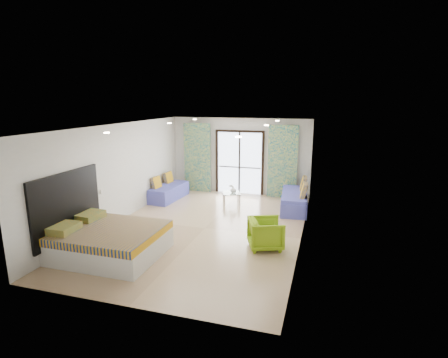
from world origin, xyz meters
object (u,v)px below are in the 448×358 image
(bed, at_px, (108,241))
(armchair, at_px, (266,232))
(daybed_right, at_px, (295,200))
(daybed_left, at_px, (169,192))
(coffee_table, at_px, (231,194))

(bed, distance_m, armchair, 3.51)
(bed, height_order, daybed_right, daybed_right)
(daybed_left, relative_size, armchair, 2.32)
(coffee_table, distance_m, armchair, 3.55)
(bed, xyz_separation_m, armchair, (3.24, 1.35, 0.06))
(bed, distance_m, coffee_table, 4.75)
(daybed_right, height_order, armchair, daybed_right)
(daybed_right, xyz_separation_m, armchair, (-0.36, -3.10, 0.08))
(daybed_left, distance_m, armchair, 4.92)
(bed, bearing_deg, coffee_table, 70.80)
(daybed_left, bearing_deg, daybed_right, 4.73)
(armchair, bearing_deg, daybed_left, 30.96)
(coffee_table, height_order, armchair, armchair)
(daybed_right, bearing_deg, bed, -133.71)
(daybed_right, relative_size, coffee_table, 2.77)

